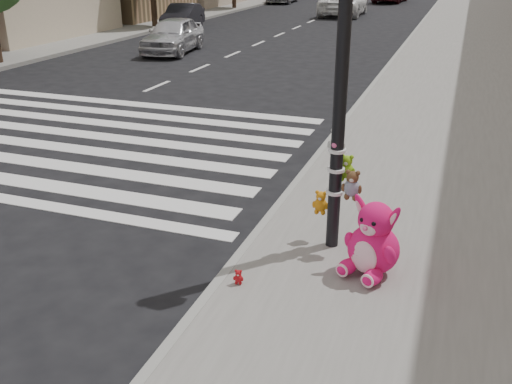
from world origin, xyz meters
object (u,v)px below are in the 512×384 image
at_px(signal_pole, 341,118).
at_px(pink_bunny, 373,244).
at_px(red_teddy, 238,277).
at_px(car_silver_far, 173,35).
at_px(car_dark_far, 183,16).
at_px(car_white_near, 344,3).

relative_size(signal_pole, pink_bunny, 4.18).
distance_m(red_teddy, car_silver_far, 17.42).
bearing_deg(signal_pole, car_silver_far, 124.37).
relative_size(red_teddy, car_dark_far, 0.05).
xyz_separation_m(car_silver_far, car_white_near, (3.40, 16.05, 0.05)).
bearing_deg(car_silver_far, car_white_near, 70.40).
relative_size(pink_bunny, red_teddy, 5.19).
bearing_deg(car_dark_far, signal_pole, -68.35).
relative_size(red_teddy, car_white_near, 0.04).
bearing_deg(pink_bunny, red_teddy, -128.62).
xyz_separation_m(signal_pole, car_dark_far, (-12.42, 20.61, -1.22)).
bearing_deg(red_teddy, car_silver_far, 110.15).
height_order(signal_pole, pink_bunny, signal_pole).
relative_size(red_teddy, car_silver_far, 0.05).
height_order(signal_pole, car_silver_far, signal_pole).
distance_m(signal_pole, pink_bunny, 1.54).
relative_size(pink_bunny, car_white_near, 0.18).
bearing_deg(car_white_near, pink_bunny, 100.62).
bearing_deg(signal_pole, car_white_near, 101.45).
distance_m(car_silver_far, car_white_near, 16.41).
bearing_deg(car_silver_far, red_teddy, -67.94).
bearing_deg(car_silver_far, signal_pole, -63.28).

